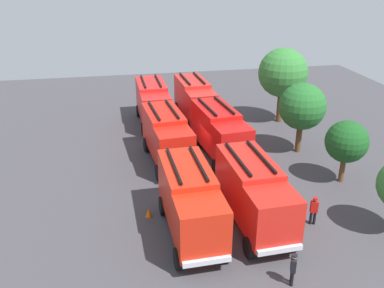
# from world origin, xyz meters

# --- Properties ---
(ground_plane) EXTENTS (54.49, 54.49, 0.00)m
(ground_plane) POSITION_xyz_m (0.00, 0.00, 0.00)
(ground_plane) COLOR #423F44
(fire_truck_0) EXTENTS (7.24, 2.86, 3.88)m
(fire_truck_0) POSITION_xyz_m (-8.48, -2.03, 2.15)
(fire_truck_0) COLOR red
(fire_truck_0) RESTS_ON ground
(fire_truck_1) EXTENTS (7.39, 3.26, 3.88)m
(fire_truck_1) POSITION_xyz_m (-0.27, -1.86, 2.15)
(fire_truck_1) COLOR red
(fire_truck_1) RESTS_ON ground
(fire_truck_2) EXTENTS (7.27, 2.93, 3.88)m
(fire_truck_2) POSITION_xyz_m (8.94, -1.81, 2.15)
(fire_truck_2) COLOR red
(fire_truck_2) RESTS_ON ground
(fire_truck_3) EXTENTS (7.32, 3.07, 3.88)m
(fire_truck_3) POSITION_xyz_m (-8.70, 1.93, 2.15)
(fire_truck_3) COLOR red
(fire_truck_3) RESTS_ON ground
(fire_truck_4) EXTENTS (7.42, 3.37, 3.88)m
(fire_truck_4) POSITION_xyz_m (-0.39, 2.22, 2.15)
(fire_truck_4) COLOR red
(fire_truck_4) RESTS_ON ground
(fire_truck_5) EXTENTS (7.30, 3.00, 3.88)m
(fire_truck_5) POSITION_xyz_m (8.79, 1.85, 2.15)
(fire_truck_5) COLOR red
(fire_truck_5) RESTS_ON ground
(firefighter_0) EXTENTS (0.33, 0.47, 1.74)m
(firefighter_0) POSITION_xyz_m (9.42, 5.26, 0.98)
(firefighter_0) COLOR black
(firefighter_0) RESTS_ON ground
(firefighter_1) EXTENTS (0.48, 0.38, 1.70)m
(firefighter_1) POSITION_xyz_m (13.77, 2.11, 0.95)
(firefighter_1) COLOR black
(firefighter_1) RESTS_ON ground
(tree_0) EXTENTS (4.46, 4.46, 6.92)m
(tree_0) POSITION_xyz_m (-6.83, 9.71, 4.65)
(tree_0) COLOR brown
(tree_0) RESTS_ON ground
(tree_1) EXTENTS (3.60, 3.60, 5.58)m
(tree_1) POSITION_xyz_m (-0.10, 8.60, 3.76)
(tree_1) COLOR brown
(tree_1) RESTS_ON ground
(tree_2) EXTENTS (2.84, 2.84, 4.40)m
(tree_2) POSITION_xyz_m (5.06, 9.48, 2.96)
(tree_2) COLOR brown
(tree_2) RESTS_ON ground
(traffic_cone_0) EXTENTS (0.47, 0.47, 0.67)m
(traffic_cone_0) POSITION_xyz_m (-7.53, -0.02, 0.34)
(traffic_cone_0) COLOR #F2600C
(traffic_cone_0) RESTS_ON ground
(traffic_cone_1) EXTENTS (0.39, 0.39, 0.56)m
(traffic_cone_1) POSITION_xyz_m (6.87, -3.94, 0.28)
(traffic_cone_1) COLOR #F2600C
(traffic_cone_1) RESTS_ON ground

